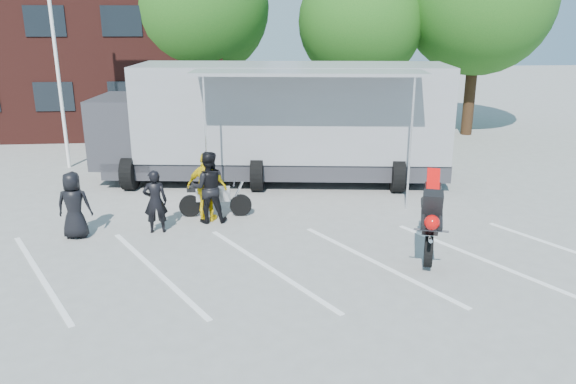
{
  "coord_description": "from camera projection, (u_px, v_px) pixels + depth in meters",
  "views": [
    {
      "loc": [
        -0.31,
        -10.11,
        5.21
      ],
      "look_at": [
        0.74,
        2.25,
        1.3
      ],
      "focal_mm": 35.0,
      "sensor_mm": 36.0,
      "label": 1
    }
  ],
  "objects": [
    {
      "name": "tree_mid",
      "position": [
        361.0,
        22.0,
        24.37
      ],
      "size": [
        5.44,
        5.44,
        7.68
      ],
      "color": "#382314",
      "rests_on": "ground"
    },
    {
      "name": "parking_bay_lines",
      "position": [
        259.0,
        267.0,
        12.15
      ],
      "size": [
        18.09,
        13.33,
        0.01
      ],
      "primitive_type": "cube",
      "rotation": [
        0.0,
        0.0,
        0.52
      ],
      "color": "white",
      "rests_on": "ground"
    },
    {
      "name": "spectator_hivis",
      "position": [
        207.0,
        187.0,
        14.67
      ],
      "size": [
        1.17,
        0.76,
        1.84
      ],
      "primitive_type": "imported",
      "rotation": [
        0.0,
        0.0,
        2.83
      ],
      "color": "yellow",
      "rests_on": "ground"
    },
    {
      "name": "spectator_leather_b",
      "position": [
        155.0,
        201.0,
        13.9
      ],
      "size": [
        0.62,
        0.44,
        1.61
      ],
      "primitive_type": "imported",
      "rotation": [
        0.0,
        0.0,
        3.23
      ],
      "color": "black",
      "rests_on": "ground"
    },
    {
      "name": "flagpole",
      "position": [
        60.0,
        20.0,
        18.68
      ],
      "size": [
        1.61,
        0.12,
        8.0
      ],
      "color": "white",
      "rests_on": "ground"
    },
    {
      "name": "tree_left",
      "position": [
        199.0,
        7.0,
        24.57
      ],
      "size": [
        6.12,
        6.12,
        8.64
      ],
      "color": "#382314",
      "rests_on": "ground"
    },
    {
      "name": "spectator_leather_c",
      "position": [
        208.0,
        187.0,
        14.58
      ],
      "size": [
        0.94,
        0.75,
        1.9
      ],
      "primitive_type": "imported",
      "rotation": [
        0.0,
        0.0,
        3.17
      ],
      "color": "black",
      "rests_on": "ground"
    },
    {
      "name": "ground",
      "position": [
        261.0,
        289.0,
        11.2
      ],
      "size": [
        100.0,
        100.0,
        0.0
      ],
      "primitive_type": "plane",
      "color": "gray",
      "rests_on": "ground"
    },
    {
      "name": "transporter_truck",
      "position": [
        277.0,
        180.0,
        18.56
      ],
      "size": [
        12.42,
        7.03,
        3.77
      ],
      "primitive_type": null,
      "rotation": [
        0.0,
        0.0,
        -0.12
      ],
      "color": "gray",
      "rests_on": "ground"
    },
    {
      "name": "parked_motorcycle",
      "position": [
        216.0,
        216.0,
        15.27
      ],
      "size": [
        2.02,
        0.74,
        1.04
      ],
      "primitive_type": null,
      "rotation": [
        0.0,
        0.0,
        1.53
      ],
      "color": "silver",
      "rests_on": "ground"
    },
    {
      "name": "spectator_leather_a",
      "position": [
        74.0,
        205.0,
        13.55
      ],
      "size": [
        0.82,
        0.54,
        1.66
      ],
      "primitive_type": "imported",
      "rotation": [
        0.0,
        0.0,
        3.13
      ],
      "color": "black",
      "rests_on": "ground"
    },
    {
      "name": "office_building",
      "position": [
        33.0,
        53.0,
        26.44
      ],
      "size": [
        18.0,
        8.0,
        7.0
      ],
      "primitive_type": "cube",
      "color": "#3F1814",
      "rests_on": "ground"
    },
    {
      "name": "stunt_bike_rider",
      "position": [
        427.0,
        255.0,
        12.75
      ],
      "size": [
        1.42,
        2.07,
        2.23
      ],
      "primitive_type": null,
      "rotation": [
        0.0,
        0.0,
        -0.3
      ],
      "color": "black",
      "rests_on": "ground"
    }
  ]
}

